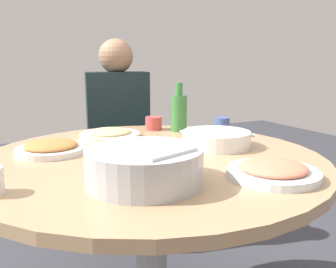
# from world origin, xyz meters

# --- Properties ---
(round_dining_table) EXTENTS (1.15, 1.15, 0.75)m
(round_dining_table) POSITION_xyz_m (0.00, 0.00, 0.64)
(round_dining_table) COLOR #99999E
(round_dining_table) RESTS_ON ground
(rice_bowl) EXTENTS (0.30, 0.30, 0.10)m
(rice_bowl) POSITION_xyz_m (0.12, 0.25, 0.80)
(rice_bowl) COLOR #B2B5BA
(rice_bowl) RESTS_ON round_dining_table
(soup_bowl) EXTENTS (0.25, 0.25, 0.06)m
(soup_bowl) POSITION_xyz_m (-0.27, -0.01, 0.78)
(soup_bowl) COLOR white
(soup_bowl) RESTS_ON round_dining_table
(dish_noodles) EXTENTS (0.25, 0.25, 0.04)m
(dish_noodles) POSITION_xyz_m (0.04, -0.32, 0.77)
(dish_noodles) COLOR silver
(dish_noodles) RESTS_ON round_dining_table
(dish_shrimp) EXTENTS (0.25, 0.25, 0.05)m
(dish_shrimp) POSITION_xyz_m (-0.21, 0.36, 0.77)
(dish_shrimp) COLOR silver
(dish_shrimp) RESTS_ON round_dining_table
(dish_tofu_braise) EXTENTS (0.24, 0.24, 0.04)m
(dish_tofu_braise) POSITION_xyz_m (0.29, -0.18, 0.77)
(dish_tofu_braise) COLOR white
(dish_tofu_braise) RESTS_ON round_dining_table
(green_bottle) EXTENTS (0.07, 0.07, 0.22)m
(green_bottle) POSITION_xyz_m (-0.29, -0.34, 0.84)
(green_bottle) COLOR #3A7D3A
(green_bottle) RESTS_ON round_dining_table
(tea_cup_near) EXTENTS (0.08, 0.08, 0.06)m
(tea_cup_near) POSITION_xyz_m (-0.20, -0.42, 0.78)
(tea_cup_near) COLOR #C94542
(tea_cup_near) RESTS_ON round_dining_table
(tea_cup_far) EXTENTS (0.07, 0.07, 0.07)m
(tea_cup_far) POSITION_xyz_m (-0.43, -0.21, 0.79)
(tea_cup_far) COLOR #3C5495
(tea_cup_far) RESTS_ON round_dining_table
(stool_for_diner_left) EXTENTS (0.31, 0.31, 0.43)m
(stool_for_diner_left) POSITION_xyz_m (-0.17, -0.87, 0.21)
(stool_for_diner_left) COLOR brown
(stool_for_diner_left) RESTS_ON ground
(diner_left) EXTENTS (0.38, 0.40, 0.76)m
(diner_left) POSITION_xyz_m (-0.17, -0.87, 0.74)
(diner_left) COLOR #2D333D
(diner_left) RESTS_ON stool_for_diner_left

